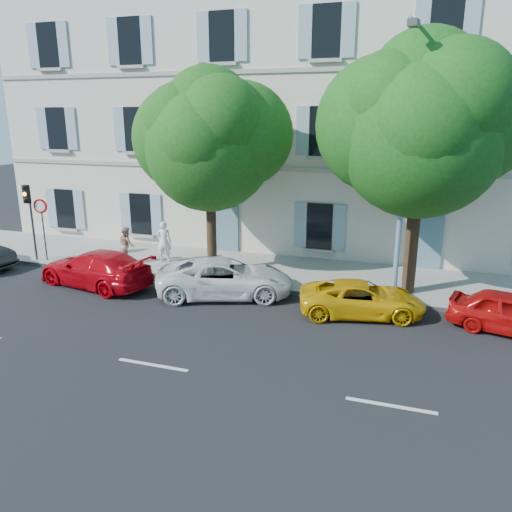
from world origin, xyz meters
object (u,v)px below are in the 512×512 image
(traffic_light, at_px, (29,206))
(tree_right, at_px, (421,135))
(car_red_coupe, at_px, (95,268))
(tree_left, at_px, (209,147))
(car_white_coupe, at_px, (225,278))
(road_sign, at_px, (42,216))
(pedestrian_a, at_px, (164,242))
(car_yellow_supercar, at_px, (362,299))
(pedestrian_b, at_px, (127,245))
(street_lamp, at_px, (405,152))

(traffic_light, bearing_deg, tree_right, 3.47)
(car_red_coupe, distance_m, tree_left, 6.30)
(car_white_coupe, xyz_separation_m, tree_right, (6.20, 2.08, 4.94))
(road_sign, bearing_deg, car_white_coupe, -8.20)
(car_red_coupe, relative_size, pedestrian_a, 2.67)
(car_yellow_supercar, xyz_separation_m, pedestrian_a, (-8.74, 3.02, 0.47))
(car_red_coupe, xyz_separation_m, pedestrian_b, (-0.25, 2.58, 0.25))
(car_red_coupe, xyz_separation_m, car_white_coupe, (5.05, 0.53, -0.01))
(road_sign, height_order, pedestrian_b, road_sign)
(car_red_coupe, distance_m, pedestrian_a, 3.49)
(traffic_light, xyz_separation_m, road_sign, (0.49, 0.14, -0.43))
(street_lamp, distance_m, pedestrian_b, 11.85)
(road_sign, bearing_deg, street_lamp, -0.09)
(car_red_coupe, distance_m, pedestrian_b, 2.60)
(tree_right, bearing_deg, pedestrian_b, -179.83)
(car_white_coupe, height_order, road_sign, road_sign)
(car_yellow_supercar, height_order, road_sign, road_sign)
(street_lamp, height_order, pedestrian_b, street_lamp)
(road_sign, relative_size, pedestrian_b, 1.72)
(tree_right, bearing_deg, tree_left, 179.47)
(car_yellow_supercar, distance_m, road_sign, 13.88)
(tree_right, relative_size, pedestrian_b, 5.43)
(car_yellow_supercar, bearing_deg, car_white_coupe, 73.86)
(pedestrian_b, bearing_deg, car_white_coupe, -158.50)
(traffic_light, distance_m, pedestrian_a, 5.89)
(car_white_coupe, bearing_deg, street_lamp, -96.97)
(car_red_coupe, relative_size, car_yellow_supercar, 1.18)
(pedestrian_a, bearing_deg, car_red_coupe, 53.36)
(road_sign, distance_m, pedestrian_a, 5.29)
(car_red_coupe, relative_size, street_lamp, 0.54)
(pedestrian_b, bearing_deg, tree_right, -137.19)
(road_sign, bearing_deg, pedestrian_b, 12.17)
(tree_left, relative_size, pedestrian_b, 4.90)
(traffic_light, height_order, road_sign, traffic_light)
(car_white_coupe, distance_m, traffic_light, 9.62)
(car_red_coupe, xyz_separation_m, tree_right, (11.25, 2.61, 4.92))
(tree_right, xyz_separation_m, street_lamp, (-0.44, -0.83, -0.49))
(tree_right, relative_size, street_lamp, 0.97)
(car_red_coupe, relative_size, road_sign, 1.74)
(road_sign, height_order, street_lamp, street_lamp)
(car_red_coupe, bearing_deg, car_white_coupe, 107.39)
(street_lamp, distance_m, pedestrian_a, 10.59)
(pedestrian_b, bearing_deg, tree_left, -135.82)
(traffic_light, height_order, pedestrian_b, traffic_light)
(tree_right, bearing_deg, car_yellow_supercar, -120.07)
(car_white_coupe, xyz_separation_m, pedestrian_a, (-3.90, 2.74, 0.36))
(car_red_coupe, height_order, tree_right, tree_right)
(pedestrian_a, xyz_separation_m, pedestrian_b, (-1.40, -0.70, -0.10))
(tree_left, height_order, pedestrian_b, tree_left)
(car_yellow_supercar, height_order, traffic_light, traffic_light)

